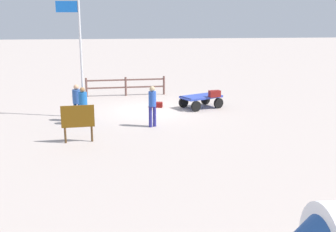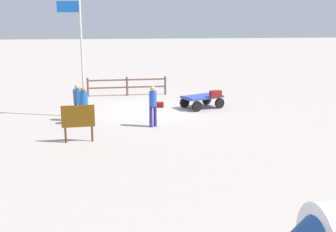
# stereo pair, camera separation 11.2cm
# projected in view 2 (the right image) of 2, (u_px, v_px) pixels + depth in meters

# --- Properties ---
(ground_plane) EXTENTS (120.00, 120.00, 0.00)m
(ground_plane) POSITION_uv_depth(u_px,v_px,m) (152.00, 110.00, 20.45)
(ground_plane) COLOR #B4A59C
(luggage_cart) EXTENTS (2.24, 1.91, 0.62)m
(luggage_cart) POSITION_uv_depth(u_px,v_px,m) (202.00, 99.00, 20.82)
(luggage_cart) COLOR #2F46B0
(luggage_cart) RESTS_ON ground
(suitcase_maroon) EXTENTS (0.61, 0.42, 0.32)m
(suitcase_maroon) POSITION_uv_depth(u_px,v_px,m) (216.00, 94.00, 20.46)
(suitcase_maroon) COLOR maroon
(suitcase_maroon) RESTS_ON luggage_cart
(suitcase_navy) EXTENTS (0.60, 0.47, 0.24)m
(suitcase_navy) POSITION_uv_depth(u_px,v_px,m) (158.00, 105.00, 21.10)
(suitcase_navy) COLOR maroon
(suitcase_navy) RESTS_ON ground
(worker_lead) EXTENTS (0.42, 0.42, 1.73)m
(worker_lead) POSITION_uv_depth(u_px,v_px,m) (153.00, 104.00, 17.23)
(worker_lead) COLOR navy
(worker_lead) RESTS_ON ground
(worker_trailing) EXTENTS (0.48, 0.48, 1.64)m
(worker_trailing) POSITION_uv_depth(u_px,v_px,m) (78.00, 99.00, 18.15)
(worker_trailing) COLOR navy
(worker_trailing) RESTS_ON ground
(worker_supervisor) EXTENTS (0.51, 0.51, 1.62)m
(worker_supervisor) POSITION_uv_depth(u_px,v_px,m) (84.00, 103.00, 17.57)
(worker_supervisor) COLOR navy
(worker_supervisor) RESTS_ON ground
(flagpole) EXTENTS (1.03, 0.10, 5.25)m
(flagpole) POSITION_uv_depth(u_px,v_px,m) (79.00, 49.00, 18.37)
(flagpole) COLOR silver
(flagpole) RESTS_ON ground
(signboard) EXTENTS (1.20, 0.17, 1.39)m
(signboard) POSITION_uv_depth(u_px,v_px,m) (78.00, 118.00, 15.16)
(signboard) COLOR #4C3319
(signboard) RESTS_ON ground
(wooden_fence) EXTENTS (4.57, 0.37, 1.08)m
(wooden_fence) POSITION_uv_depth(u_px,v_px,m) (127.00, 85.00, 23.93)
(wooden_fence) COLOR brown
(wooden_fence) RESTS_ON ground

